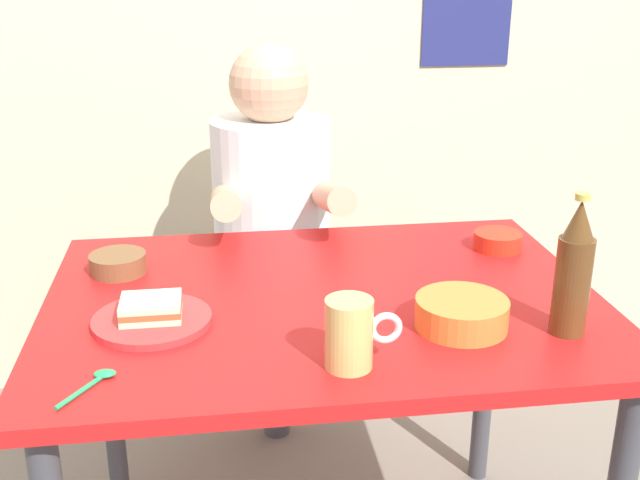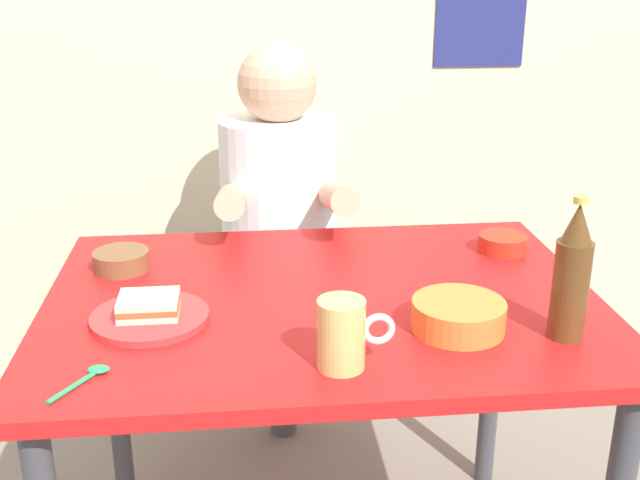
{
  "view_description": "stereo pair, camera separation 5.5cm",
  "coord_description": "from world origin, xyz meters",
  "px_view_note": "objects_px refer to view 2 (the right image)",
  "views": [
    {
      "loc": [
        -0.2,
        -1.39,
        1.38
      ],
      "look_at": [
        0.0,
        0.05,
        0.84
      ],
      "focal_mm": 43.29,
      "sensor_mm": 36.0,
      "label": 1
    },
    {
      "loc": [
        -0.15,
        -1.4,
        1.38
      ],
      "look_at": [
        0.0,
        0.05,
        0.84
      ],
      "focal_mm": 43.29,
      "sensor_mm": 36.0,
      "label": 2
    }
  ],
  "objects_px": {
    "dining_table": "(323,337)",
    "plate_orange": "(150,317)",
    "person_seated": "(279,194)",
    "beer_bottle": "(572,275)",
    "soup_bowl_orange": "(458,314)",
    "sandwich": "(149,305)",
    "beer_mug": "(345,334)",
    "stool": "(282,329)"
  },
  "relations": [
    {
      "from": "sandwich",
      "to": "soup_bowl_orange",
      "type": "bearing_deg",
      "value": -9.37
    },
    {
      "from": "beer_bottle",
      "to": "soup_bowl_orange",
      "type": "bearing_deg",
      "value": 165.69
    },
    {
      "from": "dining_table",
      "to": "plate_orange",
      "type": "bearing_deg",
      "value": -166.41
    },
    {
      "from": "person_seated",
      "to": "beer_mug",
      "type": "relative_size",
      "value": 5.71
    },
    {
      "from": "plate_orange",
      "to": "beer_mug",
      "type": "xyz_separation_m",
      "value": [
        0.34,
        -0.21,
        0.05
      ]
    },
    {
      "from": "dining_table",
      "to": "person_seated",
      "type": "distance_m",
      "value": 0.63
    },
    {
      "from": "person_seated",
      "to": "sandwich",
      "type": "distance_m",
      "value": 0.75
    },
    {
      "from": "person_seated",
      "to": "stool",
      "type": "bearing_deg",
      "value": 90.0
    },
    {
      "from": "dining_table",
      "to": "beer_bottle",
      "type": "xyz_separation_m",
      "value": [
        0.41,
        -0.22,
        0.21
      ]
    },
    {
      "from": "dining_table",
      "to": "person_seated",
      "type": "height_order",
      "value": "person_seated"
    },
    {
      "from": "stool",
      "to": "sandwich",
      "type": "distance_m",
      "value": 0.87
    },
    {
      "from": "beer_bottle",
      "to": "plate_orange",
      "type": "bearing_deg",
      "value": 169.4
    },
    {
      "from": "beer_mug",
      "to": "stool",
      "type": "bearing_deg",
      "value": 93.67
    },
    {
      "from": "person_seated",
      "to": "plate_orange",
      "type": "height_order",
      "value": "person_seated"
    },
    {
      "from": "soup_bowl_orange",
      "to": "beer_bottle",
      "type": "bearing_deg",
      "value": -14.31
    },
    {
      "from": "person_seated",
      "to": "soup_bowl_orange",
      "type": "height_order",
      "value": "person_seated"
    },
    {
      "from": "sandwich",
      "to": "soup_bowl_orange",
      "type": "distance_m",
      "value": 0.57
    },
    {
      "from": "stool",
      "to": "person_seated",
      "type": "relative_size",
      "value": 0.63
    },
    {
      "from": "dining_table",
      "to": "beer_bottle",
      "type": "relative_size",
      "value": 4.2
    },
    {
      "from": "soup_bowl_orange",
      "to": "plate_orange",
      "type": "bearing_deg",
      "value": 170.63
    },
    {
      "from": "person_seated",
      "to": "beer_bottle",
      "type": "relative_size",
      "value": 2.75
    },
    {
      "from": "dining_table",
      "to": "person_seated",
      "type": "xyz_separation_m",
      "value": [
        -0.05,
        0.62,
        0.12
      ]
    },
    {
      "from": "stool",
      "to": "beer_mug",
      "type": "bearing_deg",
      "value": -86.33
    },
    {
      "from": "dining_table",
      "to": "soup_bowl_orange",
      "type": "distance_m",
      "value": 0.31
    },
    {
      "from": "stool",
      "to": "beer_mug",
      "type": "relative_size",
      "value": 3.57
    },
    {
      "from": "stool",
      "to": "sandwich",
      "type": "xyz_separation_m",
      "value": [
        -0.28,
        -0.71,
        0.42
      ]
    },
    {
      "from": "dining_table",
      "to": "person_seated",
      "type": "bearing_deg",
      "value": 94.86
    },
    {
      "from": "beer_bottle",
      "to": "person_seated",
      "type": "bearing_deg",
      "value": 118.98
    },
    {
      "from": "dining_table",
      "to": "stool",
      "type": "relative_size",
      "value": 2.44
    },
    {
      "from": "plate_orange",
      "to": "soup_bowl_orange",
      "type": "relative_size",
      "value": 1.29
    },
    {
      "from": "stool",
      "to": "soup_bowl_orange",
      "type": "distance_m",
      "value": 0.95
    },
    {
      "from": "sandwich",
      "to": "beer_mug",
      "type": "distance_m",
      "value": 0.4
    },
    {
      "from": "beer_mug",
      "to": "soup_bowl_orange",
      "type": "distance_m",
      "value": 0.25
    },
    {
      "from": "beer_bottle",
      "to": "soup_bowl_orange",
      "type": "distance_m",
      "value": 0.21
    },
    {
      "from": "plate_orange",
      "to": "sandwich",
      "type": "relative_size",
      "value": 2.0
    },
    {
      "from": "person_seated",
      "to": "sandwich",
      "type": "bearing_deg",
      "value": -111.78
    },
    {
      "from": "person_seated",
      "to": "soup_bowl_orange",
      "type": "relative_size",
      "value": 4.23
    },
    {
      "from": "dining_table",
      "to": "sandwich",
      "type": "height_order",
      "value": "sandwich"
    },
    {
      "from": "dining_table",
      "to": "soup_bowl_orange",
      "type": "height_order",
      "value": "soup_bowl_orange"
    },
    {
      "from": "beer_mug",
      "to": "soup_bowl_orange",
      "type": "height_order",
      "value": "beer_mug"
    },
    {
      "from": "plate_orange",
      "to": "beer_bottle",
      "type": "xyz_separation_m",
      "value": [
        0.74,
        -0.14,
        0.11
      ]
    },
    {
      "from": "beer_mug",
      "to": "beer_bottle",
      "type": "bearing_deg",
      "value": 9.22
    }
  ]
}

